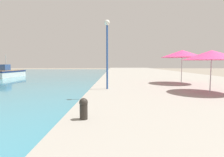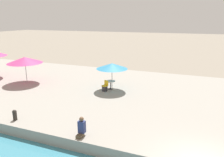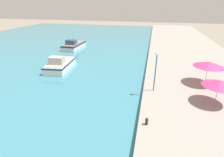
% 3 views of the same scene
% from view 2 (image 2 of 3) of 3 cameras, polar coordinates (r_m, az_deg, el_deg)
% --- Properties ---
extents(cafe_umbrella_pink, '(2.64, 2.64, 2.32)m').
position_cam_2_polar(cafe_umbrella_pink, '(18.34, 0.00, 3.26)').
color(cafe_umbrella_pink, '#B7B7B7').
rests_on(cafe_umbrella_pink, quay_promenade).
extents(cafe_umbrella_white, '(3.23, 3.23, 2.48)m').
position_cam_2_polar(cafe_umbrella_white, '(22.00, -21.82, 4.50)').
color(cafe_umbrella_white, '#B7B7B7').
rests_on(cafe_umbrella_white, quay_promenade).
extents(cafe_table, '(0.80, 0.80, 0.74)m').
position_cam_2_polar(cafe_table, '(18.88, -0.36, -1.24)').
color(cafe_table, '#333338').
rests_on(cafe_table, quay_promenade).
extents(cafe_chair_left, '(0.54, 0.52, 0.91)m').
position_cam_2_polar(cafe_chair_left, '(18.43, -1.84, -2.35)').
color(cafe_chair_left, '#2D2D33').
rests_on(cafe_chair_left, quay_promenade).
extents(person_at_quay, '(0.56, 0.36, 1.05)m').
position_cam_2_polar(person_at_quay, '(11.72, -8.00, -12.57)').
color(person_at_quay, brown).
rests_on(person_at_quay, quay_promenade).
extents(mooring_bollard, '(0.26, 0.26, 0.65)m').
position_cam_2_polar(mooring_bollard, '(14.55, -24.07, -8.60)').
color(mooring_bollard, '#2D2823').
rests_on(mooring_bollard, quay_promenade).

